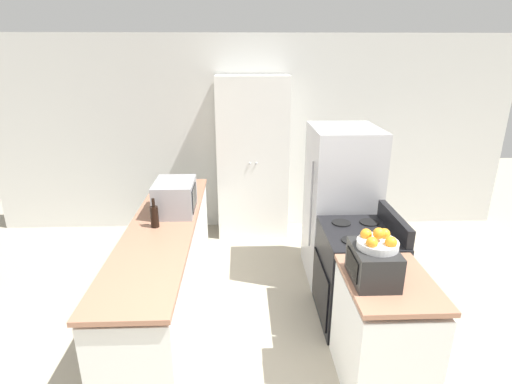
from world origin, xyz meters
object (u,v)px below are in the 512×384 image
object	(u,v)px
wine_bottle	(154,216)
toaster_oven	(373,264)
stove	(357,275)
refrigerator	(340,205)
microwave	(175,197)
fruit_bowl	(378,242)
pantry_cabinet	(253,158)

from	to	relation	value
wine_bottle	toaster_oven	size ratio (longest dim) A/B	0.71
stove	refrigerator	xyz separation A→B (m)	(0.01, 0.81, 0.38)
stove	microwave	world-z (taller)	microwave
stove	refrigerator	distance (m)	0.89
refrigerator	fruit_bowl	bearing A→B (deg)	-95.32
pantry_cabinet	toaster_oven	xyz separation A→B (m)	(0.74, -2.71, -0.03)
microwave	toaster_oven	world-z (taller)	microwave
toaster_oven	wine_bottle	bearing A→B (deg)	150.52
pantry_cabinet	refrigerator	distance (m)	1.46
pantry_cabinet	microwave	world-z (taller)	pantry_cabinet
toaster_oven	fruit_bowl	size ratio (longest dim) A/B	1.37
stove	toaster_oven	bearing A→B (deg)	-100.95
microwave	toaster_oven	size ratio (longest dim) A/B	1.26
microwave	wine_bottle	size ratio (longest dim) A/B	1.77
pantry_cabinet	stove	distance (m)	2.21
stove	refrigerator	bearing A→B (deg)	88.98
toaster_oven	pantry_cabinet	bearing A→B (deg)	105.27
microwave	refrigerator	bearing A→B (deg)	9.89
toaster_oven	fruit_bowl	bearing A→B (deg)	14.72
pantry_cabinet	refrigerator	xyz separation A→B (m)	(0.90, -1.13, -0.22)
refrigerator	fruit_bowl	distance (m)	1.62
wine_bottle	toaster_oven	distance (m)	1.92
stove	wine_bottle	size ratio (longest dim) A/B	3.89
refrigerator	microwave	size ratio (longest dim) A/B	3.46
wine_bottle	toaster_oven	xyz separation A→B (m)	(1.67, -0.94, 0.02)
toaster_oven	microwave	bearing A→B (deg)	139.98
microwave	wine_bottle	world-z (taller)	microwave
microwave	stove	bearing A→B (deg)	-17.01
microwave	wine_bottle	bearing A→B (deg)	-111.37
refrigerator	toaster_oven	size ratio (longest dim) A/B	4.38
pantry_cabinet	microwave	xyz separation A→B (m)	(-0.79, -1.42, -0.00)
stove	refrigerator	world-z (taller)	refrigerator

